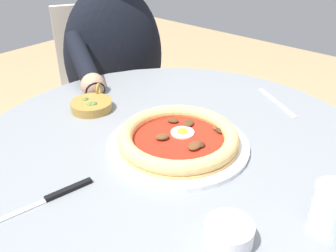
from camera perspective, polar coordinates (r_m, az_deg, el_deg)
name	(u,v)px	position (r m, az deg, el deg)	size (l,w,h in m)	color
dining_table	(175,207)	(0.93, 1.03, -12.36)	(0.91, 0.91, 0.73)	gray
pizza_on_plate	(178,139)	(0.80, 1.59, -2.06)	(0.31, 0.31, 0.04)	white
water_glass	(332,212)	(0.65, 23.89, -12.09)	(0.07, 0.07, 0.08)	silver
steak_knife	(53,197)	(0.70, -17.36, -10.37)	(0.22, 0.05, 0.01)	silver
ramekin_capers	(229,233)	(0.59, 9.36, -15.93)	(0.08, 0.08, 0.04)	white
olive_pan	(92,105)	(0.97, -11.68, 3.20)	(0.12, 0.11, 0.05)	olive
fork_utensil	(277,102)	(1.03, 16.38, 3.53)	(0.11, 0.16, 0.00)	#BCBCC1
diner_person	(118,109)	(1.47, -7.72, 2.56)	(0.52, 0.45, 1.13)	#282833
cafe_chair_diner	(110,89)	(1.58, -8.87, 5.64)	(0.58, 0.58, 0.86)	beige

